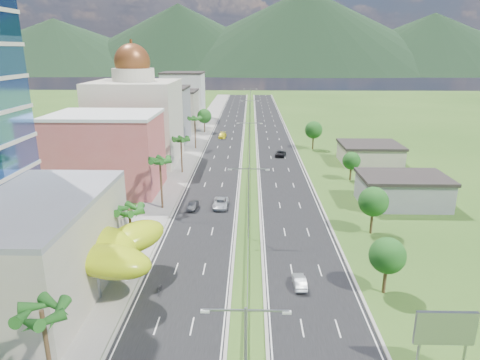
{
  "coord_description": "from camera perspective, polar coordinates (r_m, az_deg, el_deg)",
  "views": [
    {
      "loc": [
        0.22,
        -49.56,
        27.42
      ],
      "look_at": [
        -1.43,
        16.84,
        7.0
      ],
      "focal_mm": 32.0,
      "sensor_mm": 36.0,
      "label": 1
    }
  ],
  "objects": [
    {
      "name": "billboard",
      "position": [
        42.5,
        25.68,
        -17.58
      ],
      "size": [
        5.2,
        0.35,
        6.2
      ],
      "color": "gray",
      "rests_on": "ground"
    },
    {
      "name": "palm_tree_d",
      "position": [
        97.9,
        -7.88,
        5.21
      ],
      "size": [
        3.6,
        3.6,
        8.6
      ],
      "color": "#47301C",
      "rests_on": "ground"
    },
    {
      "name": "motorcycle",
      "position": [
        52.42,
        -10.65,
        -13.93
      ],
      "size": [
        0.6,
        1.95,
        1.24
      ],
      "primitive_type": "imported",
      "rotation": [
        0.0,
        0.0,
        0.01
      ],
      "color": "black",
      "rests_on": "road_left"
    },
    {
      "name": "leafy_tree_rc",
      "position": [
        95.01,
        14.64,
        2.49
      ],
      "size": [
        3.85,
        3.85,
        6.33
      ],
      "color": "#47301C",
      "rests_on": "ground"
    },
    {
      "name": "shed_far",
      "position": [
        111.61,
        16.89,
        3.28
      ],
      "size": [
        14.0,
        12.0,
        4.4
      ],
      "primitive_type": "cube",
      "color": "#A7A189",
      "rests_on": "ground"
    },
    {
      "name": "car_silver_mid_left",
      "position": [
        77.15,
        -2.62,
        -3.1
      ],
      "size": [
        2.67,
        5.66,
        1.56
      ],
      "primitive_type": "imported",
      "rotation": [
        0.0,
        0.0,
        -0.01
      ],
      "color": "#ACAFB4",
      "rests_on": "road_left"
    },
    {
      "name": "sidewalk_left",
      "position": [
        143.26,
        -5.54,
        6.0
      ],
      "size": [
        7.0,
        260.0,
        0.12
      ],
      "primitive_type": "cube",
      "color": "gray",
      "rests_on": "ground"
    },
    {
      "name": "leafy_tree_rd",
      "position": [
        122.83,
        9.79,
        6.6
      ],
      "size": [
        4.9,
        4.9,
        8.05
      ],
      "color": "#47301C",
      "rests_on": "ground"
    },
    {
      "name": "streetlight_median_d",
      "position": [
        146.03,
        1.34,
        8.95
      ],
      "size": [
        6.04,
        0.25,
        11.0
      ],
      "color": "gray",
      "rests_on": "ground"
    },
    {
      "name": "pink_shophouse",
      "position": [
        88.58,
        -17.23,
        3.32
      ],
      "size": [
        20.0,
        15.0,
        15.0
      ],
      "primitive_type": "cube",
      "color": "#C2544F",
      "rests_on": "ground"
    },
    {
      "name": "streetlight_median_b",
      "position": [
        63.05,
        1.14,
        -2.05
      ],
      "size": [
        6.04,
        0.25,
        11.0
      ],
      "color": "gray",
      "rests_on": "ground"
    },
    {
      "name": "car_dark_left",
      "position": [
        76.58,
        -6.29,
        -3.42
      ],
      "size": [
        1.74,
        4.23,
        1.36
      ],
      "primitive_type": "imported",
      "rotation": [
        0.0,
        0.0,
        -0.07
      ],
      "color": "black",
      "rests_on": "road_left"
    },
    {
      "name": "car_dark_far_right",
      "position": [
        114.5,
        5.44,
        3.56
      ],
      "size": [
        3.36,
        5.71,
        1.49
      ],
      "primitive_type": "imported",
      "rotation": [
        0.0,
        0.0,
        2.97
      ],
      "color": "black",
      "rests_on": "road_right"
    },
    {
      "name": "palm_tree_a",
      "position": [
        37.19,
        -24.88,
        -16.13
      ],
      "size": [
        3.6,
        3.6,
        9.1
      ],
      "color": "#47301C",
      "rests_on": "ground"
    },
    {
      "name": "streetlight_median_c",
      "position": [
        101.69,
        1.28,
        5.36
      ],
      "size": [
        6.04,
        0.25,
        11.0
      ],
      "color": "gray",
      "rests_on": "ground"
    },
    {
      "name": "domed_building",
      "position": [
        109.49,
        -13.67,
        8.18
      ],
      "size": [
        20.0,
        20.0,
        28.7
      ],
      "color": "beige",
      "rests_on": "ground"
    },
    {
      "name": "palm_tree_e",
      "position": [
        122.1,
        -6.05,
        7.99
      ],
      "size": [
        3.6,
        3.6,
        9.4
      ],
      "color": "#47301C",
      "rests_on": "ground"
    },
    {
      "name": "car_yellow_far_left",
      "position": [
        138.13,
        -2.36,
        5.98
      ],
      "size": [
        2.42,
        5.54,
        1.58
      ],
      "primitive_type": "imported",
      "rotation": [
        0.0,
        0.0,
        -0.04
      ],
      "color": "yellow",
      "rests_on": "road_left"
    },
    {
      "name": "leafy_tree_rb",
      "position": [
        68.1,
        17.37,
        -2.79
      ],
      "size": [
        4.55,
        4.55,
        7.47
      ],
      "color": "#47301C",
      "rests_on": "ground"
    },
    {
      "name": "mountain_ridge",
      "position": [
        503.87,
        8.48,
        13.79
      ],
      "size": [
        860.0,
        140.0,
        90.0
      ],
      "primitive_type": null,
      "color": "black",
      "rests_on": "ground"
    },
    {
      "name": "leafy_tree_ra",
      "position": [
        52.42,
        19.06,
        -9.52
      ],
      "size": [
        4.2,
        4.2,
        6.9
      ],
      "color": "#47301C",
      "rests_on": "ground"
    },
    {
      "name": "lime_canopy",
      "position": [
        54.66,
        -20.66,
        -8.32
      ],
      "size": [
        18.0,
        15.0,
        7.4
      ],
      "color": "#ABC212",
      "rests_on": "ground"
    },
    {
      "name": "leafy_tree_lfar",
      "position": [
        147.05,
        -4.78,
        8.49
      ],
      "size": [
        4.9,
        4.9,
        8.05
      ],
      "color": "#47301C",
      "rests_on": "ground"
    },
    {
      "name": "car_silver_right",
      "position": [
        53.19,
        7.94,
        -13.25
      ],
      "size": [
        1.5,
        4.03,
        1.31
      ],
      "primitive_type": "imported",
      "rotation": [
        0.0,
        0.0,
        3.17
      ],
      "color": "#B5B9BD",
      "rests_on": "road_right"
    },
    {
      "name": "median_guardrail",
      "position": [
        124.47,
        1.29,
        4.65
      ],
      "size": [
        0.1,
        216.06,
        0.76
      ],
      "color": "gray",
      "rests_on": "ground"
    },
    {
      "name": "midrise_grey",
      "position": [
        133.81,
        -10.44,
        8.47
      ],
      "size": [
        16.0,
        15.0,
        16.0
      ],
      "primitive_type": "cube",
      "color": "gray",
      "rests_on": "ground"
    },
    {
      "name": "ground",
      "position": [
        56.64,
        1.04,
        -11.87
      ],
      "size": [
        500.0,
        500.0,
        0.0
      ],
      "primitive_type": "plane",
      "color": "#2D5119",
      "rests_on": "ground"
    },
    {
      "name": "road_left",
      "position": [
        142.44,
        -1.72,
        5.99
      ],
      "size": [
        11.0,
        260.0,
        0.04
      ],
      "primitive_type": "cube",
      "color": "black",
      "rests_on": "ground"
    },
    {
      "name": "midrise_white",
      "position": [
        177.63,
        -7.54,
        10.99
      ],
      "size": [
        16.0,
        15.0,
        18.0
      ],
      "primitive_type": "cube",
      "color": "silver",
      "rests_on": "ground"
    },
    {
      "name": "shed_near",
      "position": [
        83.38,
        20.82,
        -1.46
      ],
      "size": [
        15.0,
        10.0,
        5.0
      ],
      "primitive_type": "cube",
      "color": "gray",
      "rests_on": "ground"
    },
    {
      "name": "palm_tree_b",
      "position": [
        57.62,
        -14.55,
        -4.18
      ],
      "size": [
        3.6,
        3.6,
        8.1
      ],
      "color": "#47301C",
      "rests_on": "ground"
    },
    {
      "name": "streetlight_median_e",
      "position": [
        190.69,
        1.37,
        10.86
      ],
      "size": [
        6.04,
        0.25,
        11.0
      ],
      "color": "gray",
      "rests_on": "ground"
    },
    {
      "name": "palm_tree_c",
      "position": [
        75.67,
        -10.62,
        2.31
      ],
      "size": [
        3.6,
        3.6,
        9.6
      ],
      "color": "#47301C",
      "rests_on": "ground"
    },
    {
      "name": "road_right",
      "position": [
        142.41,
        4.35,
        5.95
      ],
      "size": [
        11.0,
        260.0,
        0.04
      ],
      "primitive_type": "cube",
      "color": "black",
      "rests_on": "ground"
    },
    {
      "name": "midrise_beige",
      "position": [
        155.4,
        -8.79,
        9.16
      ],
      "size": [
        16.0,
        15.0,
        13.0
      ],
      "primitive_type": "cube",
      "color": "#A7A189",
      "rests_on": "ground"
    }
  ]
}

